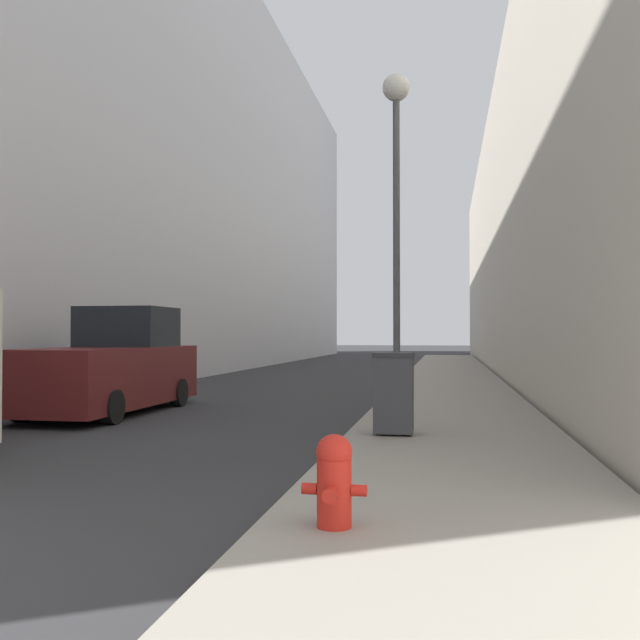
% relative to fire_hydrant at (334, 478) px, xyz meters
% --- Properties ---
extents(sidewalk_right, '(3.29, 60.00, 0.15)m').
position_rel_fire_hydrant_xyz_m(sidewalk_right, '(1.01, 16.07, -0.46)').
color(sidewalk_right, gray).
rests_on(sidewalk_right, ground).
extents(building_left_glass, '(12.00, 60.00, 18.66)m').
position_rel_fire_hydrant_xyz_m(building_left_glass, '(-14.29, 24.07, 8.79)').
color(building_left_glass, '#BCBCC1').
rests_on(building_left_glass, ground).
extents(fire_hydrant, '(0.51, 0.40, 0.73)m').
position_rel_fire_hydrant_xyz_m(fire_hydrant, '(0.00, 0.00, 0.00)').
color(fire_hydrant, red).
rests_on(fire_hydrant, sidewalk_right).
extents(trash_bin, '(0.60, 0.59, 1.23)m').
position_rel_fire_hydrant_xyz_m(trash_bin, '(0.08, 5.25, 0.25)').
color(trash_bin, '#3D3D42').
rests_on(trash_bin, sidewalk_right).
extents(lamppost, '(0.50, 0.50, 6.22)m').
position_rel_fire_hydrant_xyz_m(lamppost, '(-0.01, 7.31, 4.02)').
color(lamppost, '#4C4C51').
rests_on(lamppost, sidewalk_right).
extents(pickup_truck, '(2.06, 5.34, 2.26)m').
position_rel_fire_hydrant_xyz_m(pickup_truck, '(-6.10, 8.52, 0.41)').
color(pickup_truck, '#561919').
rests_on(pickup_truck, ground).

